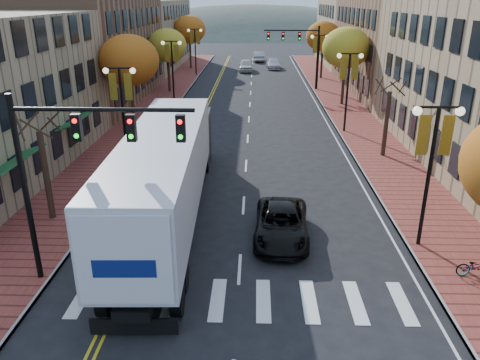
{
  "coord_description": "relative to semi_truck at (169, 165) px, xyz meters",
  "views": [
    {
      "loc": [
        0.54,
        -11.69,
        9.87
      ],
      "look_at": [
        -0.11,
        7.9,
        2.2
      ],
      "focal_mm": 35.0,
      "sensor_mm": 36.0,
      "label": 1
    }
  ],
  "objects": [
    {
      "name": "ground",
      "position": [
        3.42,
        -8.49,
        -2.66
      ],
      "size": [
        200.0,
        200.0,
        0.0
      ],
      "primitive_type": "plane",
      "color": "black",
      "rests_on": "ground"
    },
    {
      "name": "sidewalk_left",
      "position": [
        -5.58,
        24.01,
        -2.58
      ],
      "size": [
        4.0,
        85.0,
        0.15
      ],
      "primitive_type": "cube",
      "color": "brown",
      "rests_on": "ground"
    },
    {
      "name": "sidewalk_right",
      "position": [
        12.42,
        24.01,
        -2.58
      ],
      "size": [
        4.0,
        85.0,
        0.15
      ],
      "primitive_type": "cube",
      "color": "brown",
      "rests_on": "ground"
    },
    {
      "name": "building_left_mid",
      "position": [
        -13.58,
        27.51,
        2.84
      ],
      "size": [
        12.0,
        24.0,
        11.0
      ],
      "primitive_type": "cube",
      "color": "brown",
      "rests_on": "ground"
    },
    {
      "name": "building_left_far",
      "position": [
        -13.58,
        52.51,
        2.09
      ],
      "size": [
        12.0,
        26.0,
        9.5
      ],
      "primitive_type": "cube",
      "color": "#9E8966",
      "rests_on": "ground"
    },
    {
      "name": "building_right_mid",
      "position": [
        21.92,
        33.51,
        2.34
      ],
      "size": [
        15.0,
        24.0,
        10.0
      ],
      "primitive_type": "cube",
      "color": "brown",
      "rests_on": "ground"
    },
    {
      "name": "building_right_far",
      "position": [
        21.92,
        55.51,
        2.84
      ],
      "size": [
        15.0,
        20.0,
        11.0
      ],
      "primitive_type": "cube",
      "color": "#9E8966",
      "rests_on": "ground"
    },
    {
      "name": "tree_left_a",
      "position": [
        -5.58,
        -0.49,
        -0.41
      ],
      "size": [
        0.28,
        0.28,
        4.2
      ],
      "color": "#382619",
      "rests_on": "sidewalk_left"
    },
    {
      "name": "tree_left_b",
      "position": [
        -5.58,
        15.51,
        2.79
      ],
      "size": [
        4.48,
        4.48,
        7.21
      ],
      "color": "#382619",
      "rests_on": "sidewalk_left"
    },
    {
      "name": "tree_left_c",
      "position": [
        -5.58,
        31.51,
        2.4
      ],
      "size": [
        4.16,
        4.16,
        6.69
      ],
      "color": "#382619",
      "rests_on": "sidewalk_left"
    },
    {
      "name": "tree_left_d",
      "position": [
        -5.58,
        49.51,
        2.94
      ],
      "size": [
        4.61,
        4.61,
        7.42
      ],
      "color": "#382619",
      "rests_on": "sidewalk_left"
    },
    {
      "name": "tree_right_b",
      "position": [
        12.42,
        9.51,
        -0.41
      ],
      "size": [
        0.28,
        0.28,
        4.2
      ],
      "color": "#382619",
      "rests_on": "sidewalk_right"
    },
    {
      "name": "tree_right_c",
      "position": [
        12.42,
        25.51,
        2.79
      ],
      "size": [
        4.48,
        4.48,
        7.21
      ],
      "color": "#382619",
      "rests_on": "sidewalk_right"
    },
    {
      "name": "tree_right_d",
      "position": [
        12.42,
        41.51,
        2.63
      ],
      "size": [
        4.35,
        4.35,
        7.0
      ],
      "color": "#382619",
      "rests_on": "sidewalk_right"
    },
    {
      "name": "lamp_left_b",
      "position": [
        -4.08,
        7.51,
        1.63
      ],
      "size": [
        1.96,
        0.36,
        6.05
      ],
      "color": "black",
      "rests_on": "ground"
    },
    {
      "name": "lamp_left_c",
      "position": [
        -4.08,
        25.51,
        1.63
      ],
      "size": [
        1.96,
        0.36,
        6.05
      ],
      "color": "black",
      "rests_on": "ground"
    },
    {
      "name": "lamp_left_d",
      "position": [
        -4.08,
        43.51,
        1.63
      ],
      "size": [
        1.96,
        0.36,
        6.05
      ],
      "color": "black",
      "rests_on": "ground"
    },
    {
      "name": "lamp_right_a",
      "position": [
        10.92,
        -2.49,
        1.63
      ],
      "size": [
        1.96,
        0.36,
        6.05
      ],
      "color": "black",
      "rests_on": "ground"
    },
    {
      "name": "lamp_right_b",
      "position": [
        10.92,
        15.51,
        1.63
      ],
      "size": [
        1.96,
        0.36,
        6.05
      ],
      "color": "black",
      "rests_on": "ground"
    },
    {
      "name": "lamp_right_c",
      "position": [
        10.92,
        33.51,
        1.63
      ],
      "size": [
        1.96,
        0.36,
        6.05
      ],
      "color": "black",
      "rests_on": "ground"
    },
    {
      "name": "traffic_mast_near",
      "position": [
        -2.06,
        -5.49,
        2.26
      ],
      "size": [
        6.1,
        0.35,
        7.0
      ],
      "color": "black",
      "rests_on": "ground"
    },
    {
      "name": "traffic_mast_far",
      "position": [
        8.9,
        33.51,
        2.26
      ],
      "size": [
        6.1,
        0.34,
        7.0
      ],
      "color": "black",
      "rests_on": "ground"
    },
    {
      "name": "semi_truck",
      "position": [
        0.0,
        0.0,
        0.0
      ],
      "size": [
        3.53,
        18.29,
        4.55
      ],
      "rotation": [
        0.0,
        0.0,
        0.03
      ],
      "color": "black",
      "rests_on": "ground"
    },
    {
      "name": "black_suv",
      "position": [
        5.16,
        -1.92,
        -1.97
      ],
      "size": [
        2.55,
        5.08,
        1.38
      ],
      "primitive_type": "imported",
      "rotation": [
        0.0,
        0.0,
        -0.05
      ],
      "color": "black",
      "rests_on": "ground"
    },
    {
      "name": "car_far_white",
      "position": [
        2.54,
        47.8,
        -1.83
      ],
      "size": [
        2.07,
        4.89,
        1.65
      ],
      "primitive_type": "imported",
      "rotation": [
        0.0,
        0.0,
        0.02
      ],
      "color": "silver",
      "rests_on": "ground"
    },
    {
      "name": "car_far_silver",
      "position": [
        6.55,
        50.57,
        -1.97
      ],
      "size": [
        2.15,
        4.86,
        1.39
      ],
      "primitive_type": "imported",
      "rotation": [
        0.0,
        0.0,
        0.04
      ],
      "color": "#B8B9C1",
      "rests_on": "ground"
    },
    {
      "name": "car_far_oncoming",
      "position": [
        4.4,
        58.89,
        -1.87
      ],
      "size": [
        1.92,
        4.89,
        1.59
      ],
      "primitive_type": "imported",
      "rotation": [
        0.0,
        0.0,
        3.19
      ],
      "color": "#ABACB3",
      "rests_on": "ground"
    },
    {
      "name": "bicycle",
      "position": [
        12.27,
        -4.9,
        -2.11
      ],
      "size": [
        1.52,
        0.56,
        0.8
      ],
      "primitive_type": "imported",
      "rotation": [
        0.0,
        0.0,
        1.59
      ],
      "color": "gray",
      "rests_on": "sidewalk_right"
    }
  ]
}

